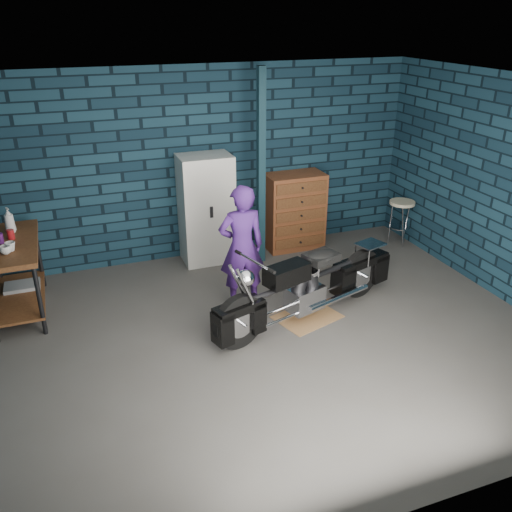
{
  "coord_description": "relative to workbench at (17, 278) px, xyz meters",
  "views": [
    {
      "loc": [
        -2.0,
        -4.76,
        3.36
      ],
      "look_at": [
        -0.13,
        0.3,
        0.88
      ],
      "focal_mm": 38.0,
      "sensor_mm": 36.0,
      "label": 1
    }
  ],
  "objects": [
    {
      "name": "shop_stool",
      "position": [
        5.46,
        0.21,
        -0.11
      ],
      "size": [
        0.46,
        0.46,
        0.7
      ],
      "primitive_type": null,
      "rotation": [
        0.0,
        0.0,
        0.23
      ],
      "color": "#C2B593",
      "rests_on": "ground"
    },
    {
      "name": "ground",
      "position": [
        2.68,
        -1.57,
        -0.46
      ],
      "size": [
        6.0,
        6.0,
        0.0
      ],
      "primitive_type": "plane",
      "color": "#454341",
      "rests_on": "ground"
    },
    {
      "name": "room_walls",
      "position": [
        2.68,
        -1.02,
        1.45
      ],
      "size": [
        6.02,
        5.01,
        2.71
      ],
      "color": "black",
      "rests_on": "ground"
    },
    {
      "name": "locker",
      "position": [
        2.52,
        0.66,
        0.32
      ],
      "size": [
        0.72,
        0.52,
        1.55
      ],
      "primitive_type": "cube",
      "color": "silver",
      "rests_on": "ground"
    },
    {
      "name": "motorcycle",
      "position": [
        3.18,
        -1.32,
        0.04
      ],
      "size": [
        2.3,
        1.24,
        0.98
      ],
      "primitive_type": null,
      "rotation": [
        0.0,
        0.0,
        0.3
      ],
      "color": "black",
      "rests_on": "ground"
    },
    {
      "name": "mug_red",
      "position": [
        0.02,
        0.11,
        0.51
      ],
      "size": [
        0.08,
        0.08,
        0.11
      ],
      "primitive_type": "cylinder",
      "rotation": [
        0.0,
        0.0,
        0.03
      ],
      "color": "#A11519",
      "rests_on": "workbench"
    },
    {
      "name": "workbench",
      "position": [
        0.0,
        0.0,
        0.0
      ],
      "size": [
        0.6,
        1.4,
        0.91
      ],
      "primitive_type": "cube",
      "color": "brown",
      "rests_on": "ground"
    },
    {
      "name": "bottle",
      "position": [
        0.01,
        0.33,
        0.61
      ],
      "size": [
        0.16,
        0.16,
        0.31
      ],
      "primitive_type": "imported",
      "rotation": [
        0.0,
        0.0,
        0.39
      ],
      "color": "gray",
      "rests_on": "workbench"
    },
    {
      "name": "drip_mat",
      "position": [
        3.18,
        -1.32,
        -0.45
      ],
      "size": [
        0.86,
        0.74,
        0.01
      ],
      "primitive_type": "cube",
      "rotation": [
        0.0,
        0.0,
        0.3
      ],
      "color": "olive",
      "rests_on": "ground"
    },
    {
      "name": "storage_bin",
      "position": [
        0.02,
        0.22,
        -0.33
      ],
      "size": [
        0.42,
        0.3,
        0.26
      ],
      "primitive_type": "cube",
      "color": "gray",
      "rests_on": "ground"
    },
    {
      "name": "tool_chest",
      "position": [
        3.88,
        0.66,
        0.12
      ],
      "size": [
        0.86,
        0.48,
        1.15
      ],
      "primitive_type": "cube",
      "color": "brown",
      "rests_on": "ground"
    },
    {
      "name": "cup_a",
      "position": [
        -0.02,
        -0.33,
        0.5
      ],
      "size": [
        0.15,
        0.15,
        0.1
      ],
      "primitive_type": "imported",
      "rotation": [
        0.0,
        0.0,
        -0.33
      ],
      "color": "#C2B593",
      "rests_on": "workbench"
    },
    {
      "name": "cup_b",
      "position": [
        0.03,
        -0.26,
        0.51
      ],
      "size": [
        0.13,
        0.13,
        0.1
      ],
      "primitive_type": "imported",
      "rotation": [
        0.0,
        0.0,
        0.17
      ],
      "color": "#C2B593",
      "rests_on": "workbench"
    },
    {
      "name": "support_post",
      "position": [
        3.23,
        0.38,
        0.9
      ],
      "size": [
        0.1,
        0.1,
        2.7
      ],
      "primitive_type": "cube",
      "color": "#102934",
      "rests_on": "ground"
    },
    {
      "name": "person",
      "position": [
        2.56,
        -0.74,
        0.31
      ],
      "size": [
        0.58,
        0.39,
        1.53
      ],
      "primitive_type": "imported",
      "rotation": [
        0.0,
        0.0,
        3.09
      ],
      "color": "#461F76",
      "rests_on": "ground"
    }
  ]
}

